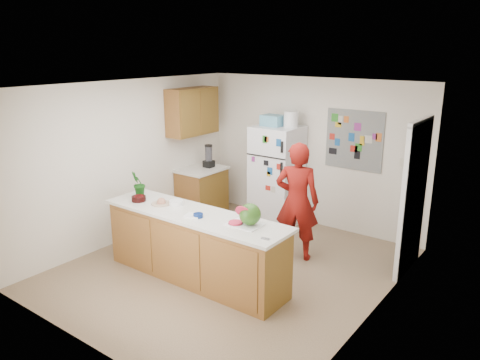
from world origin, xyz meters
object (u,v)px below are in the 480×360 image
Objects in this scene: refrigerator at (277,176)px; cherry_bowl at (139,199)px; watermelon at (250,214)px; person at (297,201)px.

cherry_bowl is at bearing -105.56° from refrigerator.
watermelon is (1.08, -2.31, 0.21)m from refrigerator.
cherry_bowl is (-1.77, -0.16, -0.11)m from watermelon.
refrigerator is at bearing 74.44° from cherry_bowl.
refrigerator reaches higher than cherry_bowl.
person is at bearing 94.25° from watermelon.
person reaches higher than cherry_bowl.
watermelon reaches higher than cherry_bowl.
person reaches higher than refrigerator.
refrigerator is at bearing -65.87° from person.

